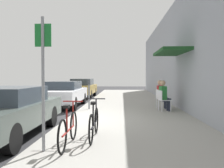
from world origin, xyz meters
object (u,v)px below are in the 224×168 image
Objects in this scene: bicycle_0 at (94,123)px; seated_patron_1 at (161,93)px; parked_car_0 at (6,111)px; street_sign at (43,73)px; parking_meter at (89,92)px; cafe_chair_1 at (160,98)px; parked_car_2 at (82,88)px; bicycle_1 at (69,129)px; parked_car_1 at (64,93)px; cafe_chair_0 at (163,99)px; seated_patron_0 at (164,95)px.

seated_patron_1 reaches higher than bicycle_0.
street_sign is (1.50, -1.53, 0.95)m from parked_car_0.
cafe_chair_1 is (3.19, 0.22, -0.26)m from parking_meter.
parked_car_2 is 8.68m from seated_patron_1.
bicycle_1 is (1.91, -13.21, -0.25)m from parked_car_2.
bicycle_0 is (2.37, -12.57, -0.25)m from parked_car_2.
parked_car_0 is 6.73m from cafe_chair_1.
bicycle_0 is (2.37, -6.81, -0.22)m from parked_car_1.
parked_car_0 reaches higher than bicycle_0.
parking_meter is at bearing -176.03° from seated_patron_1.
bicycle_1 is at bearing -118.62° from cafe_chair_0.
seated_patron_1 is at bearing -17.18° from parked_car_1.
parked_car_0 is 6.20m from cafe_chair_0.
seated_patron_1 is at bearing 85.74° from cafe_chair_0.
cafe_chair_0 is (2.83, 5.18, 0.14)m from bicycle_1.
seated_patron_0 reaches higher than parked_car_2.
parking_meter is (1.55, 4.56, 0.20)m from parked_car_0.
cafe_chair_1 is (4.74, -1.49, -0.08)m from parked_car_1.
bicycle_1 is at bearing -115.35° from cafe_chair_1.
seated_patron_1 is at bearing 64.19° from bicycle_1.
street_sign is 1.52× the size of bicycle_0.
seated_patron_0 is at bearing 60.93° from bicycle_1.
seated_patron_0 is at bearing -9.59° from parking_meter.
parking_meter is at bearing 99.12° from bicycle_0.
seated_patron_1 is (4.80, -7.24, 0.09)m from parked_car_2.
cafe_chair_0 is at bearing -25.59° from parked_car_1.
bicycle_0 is 5.12m from cafe_chair_0.
parked_car_2 reaches higher than parked_car_0.
street_sign is at bearing -45.61° from parked_car_0.
cafe_chair_0 is at bearing 62.46° from bicycle_0.
bicycle_0 is 1.33× the size of seated_patron_0.
cafe_chair_1 is at bearing -176.99° from seated_patron_1.
parking_meter is (1.55, -1.71, 0.19)m from parked_car_1.
cafe_chair_0 is 0.81m from seated_patron_1.
seated_patron_1 is (0.06, 0.79, 0.19)m from cafe_chair_0.
bicycle_0 is (0.82, -5.10, -0.41)m from parking_meter.
parked_car_0 is 2.57× the size of bicycle_0.
parked_car_0 is at bearing -139.83° from cafe_chair_0.
bicycle_1 is 6.60m from cafe_chair_1.
parking_meter is at bearing 170.02° from cafe_chair_0.
street_sign is at bearing -131.26° from bicycle_0.
seated_patron_1 is (2.88, 5.96, 0.34)m from bicycle_1.
street_sign is 6.50m from seated_patron_0.
parked_car_0 is at bearing 167.11° from bicycle_0.
parked_car_0 is 4.82m from parking_meter.
parked_car_2 is (0.00, 12.03, 0.04)m from parked_car_0.
parking_meter is 3.20m from cafe_chair_1.
bicycle_1 is at bearing 40.69° from street_sign.
seated_patron_1 is at bearing 62.45° from street_sign.
cafe_chair_1 is (4.74, -7.24, -0.10)m from parked_car_2.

